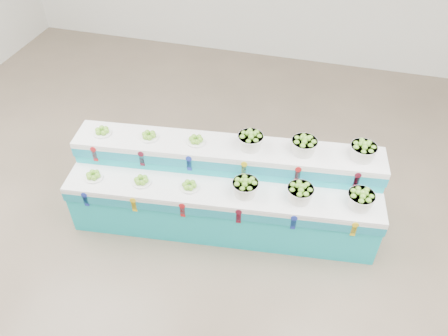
{
  "coord_description": "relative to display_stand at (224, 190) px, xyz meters",
  "views": [
    {
      "loc": [
        1.12,
        -2.89,
        4.23
      ],
      "look_at": [
        0.17,
        0.65,
        0.87
      ],
      "focal_mm": 35.22,
      "sensor_mm": 36.0,
      "label": 1
    }
  ],
  "objects": [
    {
      "name": "basket_lower_right",
      "position": [
        1.52,
        -0.05,
        0.32
      ],
      "size": [
        0.32,
        0.32,
        0.21
      ],
      "primitive_type": null,
      "rotation": [
        0.0,
        0.0,
        0.12
      ],
      "color": "silver",
      "rests_on": "display_stand"
    },
    {
      "name": "basket_upper_mid",
      "position": [
        0.83,
        0.32,
        0.62
      ],
      "size": [
        0.32,
        0.32,
        0.21
      ],
      "primitive_type": null,
      "rotation": [
        0.0,
        0.0,
        0.12
      ],
      "color": "silver",
      "rests_on": "display_stand"
    },
    {
      "name": "basket_upper_right",
      "position": [
        1.47,
        0.4,
        0.62
      ],
      "size": [
        0.32,
        0.32,
        0.21
      ],
      "primitive_type": null,
      "rotation": [
        0.0,
        0.0,
        0.12
      ],
      "color": "silver",
      "rests_on": "display_stand"
    },
    {
      "name": "plate_lower_right",
      "position": [
        -0.33,
        -0.26,
        0.25
      ],
      "size": [
        0.24,
        0.24,
        0.09
      ],
      "primitive_type": "cylinder",
      "rotation": [
        0.0,
        0.0,
        0.12
      ],
      "color": "white",
      "rests_on": "display_stand"
    },
    {
      "name": "display_stand",
      "position": [
        0.0,
        0.0,
        0.0
      ],
      "size": [
        3.7,
        1.35,
        1.02
      ],
      "primitive_type": null,
      "rotation": [
        0.0,
        0.0,
        0.12
      ],
      "color": "#19BAC6",
      "rests_on": "ground"
    },
    {
      "name": "plate_upper_left",
      "position": [
        -1.5,
        0.05,
        0.55
      ],
      "size": [
        0.24,
        0.24,
        0.09
      ],
      "primitive_type": "cylinder",
      "rotation": [
        0.0,
        0.0,
        0.12
      ],
      "color": "white",
      "rests_on": "display_stand"
    },
    {
      "name": "basket_lower_mid",
      "position": [
        0.89,
        -0.12,
        0.32
      ],
      "size": [
        0.32,
        0.32,
        0.21
      ],
      "primitive_type": null,
      "rotation": [
        0.0,
        0.0,
        0.12
      ],
      "color": "silver",
      "rests_on": "display_stand"
    },
    {
      "name": "plate_upper_mid",
      "position": [
        -0.94,
        0.11,
        0.55
      ],
      "size": [
        0.24,
        0.24,
        0.09
      ],
      "primitive_type": "cylinder",
      "rotation": [
        0.0,
        0.0,
        0.12
      ],
      "color": "white",
      "rests_on": "display_stand"
    },
    {
      "name": "plate_upper_right",
      "position": [
        -0.38,
        0.18,
        0.55
      ],
      "size": [
        0.24,
        0.24,
        0.09
      ],
      "primitive_type": "cylinder",
      "rotation": [
        0.0,
        0.0,
        0.12
      ],
      "color": "white",
      "rests_on": "display_stand"
    },
    {
      "name": "plate_lower_left",
      "position": [
        -1.45,
        -0.4,
        0.25
      ],
      "size": [
        0.24,
        0.24,
        0.09
      ],
      "primitive_type": "cylinder",
      "rotation": [
        0.0,
        0.0,
        0.12
      ],
      "color": "white",
      "rests_on": "display_stand"
    },
    {
      "name": "plate_lower_mid",
      "position": [
        -0.88,
        -0.33,
        0.25
      ],
      "size": [
        0.24,
        0.24,
        0.09
      ],
      "primitive_type": "cylinder",
      "rotation": [
        0.0,
        0.0,
        0.12
      ],
      "color": "white",
      "rests_on": "display_stand"
    },
    {
      "name": "ground",
      "position": [
        -0.17,
        -0.65,
        -0.51
      ],
      "size": [
        10.0,
        10.0,
        0.0
      ],
      "primitive_type": "plane",
      "color": "brown",
      "rests_on": "ground"
    },
    {
      "name": "basket_upper_left",
      "position": [
        0.24,
        0.25,
        0.62
      ],
      "size": [
        0.32,
        0.32,
        0.21
      ],
      "primitive_type": null,
      "rotation": [
        0.0,
        0.0,
        0.12
      ],
      "color": "silver",
      "rests_on": "display_stand"
    },
    {
      "name": "basket_lower_left",
      "position": [
        0.29,
        -0.19,
        0.32
      ],
      "size": [
        0.32,
        0.32,
        0.21
      ],
      "primitive_type": null,
      "rotation": [
        0.0,
        0.0,
        0.12
      ],
      "color": "silver",
      "rests_on": "display_stand"
    }
  ]
}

